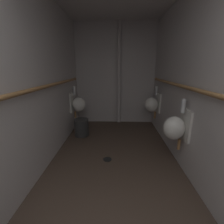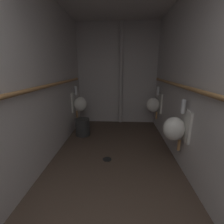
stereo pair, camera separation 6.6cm
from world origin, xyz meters
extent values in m
cube|color=#47382D|center=(0.00, 2.06, -0.04)|extent=(2.15, 4.25, 0.08)
cube|color=#BDB7B5|center=(-1.04, 2.06, 1.26)|extent=(0.06, 4.25, 2.52)
cube|color=#BDB7B5|center=(1.04, 2.06, 1.26)|extent=(0.06, 4.25, 2.52)
cube|color=#BDB7B5|center=(0.00, 4.16, 1.26)|extent=(2.15, 0.06, 2.52)
ellipsoid|color=silver|center=(-0.84, 3.54, 0.63)|extent=(0.30, 0.26, 0.34)
cube|color=silver|center=(-1.00, 3.54, 0.68)|extent=(0.03, 0.30, 0.44)
cylinder|color=silver|center=(-0.93, 3.54, 0.94)|extent=(0.06, 0.06, 0.16)
sphere|color=silver|center=(-0.93, 3.54, 1.02)|extent=(0.06, 0.06, 0.06)
cylinder|color=#9E7042|center=(-0.94, 3.54, 0.38)|extent=(0.04, 0.04, 0.16)
ellipsoid|color=silver|center=(0.84, 2.11, 0.63)|extent=(0.30, 0.26, 0.34)
cube|color=silver|center=(1.00, 2.11, 0.68)|extent=(0.03, 0.30, 0.44)
cylinder|color=silver|center=(0.93, 2.11, 0.94)|extent=(0.06, 0.06, 0.16)
sphere|color=silver|center=(0.93, 2.11, 1.02)|extent=(0.06, 0.06, 0.06)
cylinder|color=#9E7042|center=(0.94, 2.11, 0.38)|extent=(0.04, 0.04, 0.16)
ellipsoid|color=silver|center=(0.84, 3.56, 0.63)|extent=(0.30, 0.26, 0.34)
cube|color=silver|center=(1.00, 3.56, 0.68)|extent=(0.03, 0.30, 0.44)
cylinder|color=silver|center=(0.93, 3.56, 0.94)|extent=(0.06, 0.06, 0.16)
sphere|color=silver|center=(0.93, 3.56, 1.02)|extent=(0.06, 0.06, 0.06)
cylinder|color=#9E7042|center=(0.94, 3.56, 0.38)|extent=(0.04, 0.04, 0.16)
cylinder|color=#9E7042|center=(-0.95, 2.04, 1.20)|extent=(0.05, 3.39, 0.05)
sphere|color=#9E7042|center=(-0.95, 3.74, 1.20)|extent=(0.06, 0.06, 0.06)
cylinder|color=#9E7042|center=(0.95, 2.07, 1.20)|extent=(0.05, 3.38, 0.05)
sphere|color=#9E7042|center=(0.95, 3.76, 1.20)|extent=(0.06, 0.06, 0.06)
cylinder|color=#BDB7B5|center=(0.10, 4.05, 1.26)|extent=(0.09, 0.09, 2.47)
cylinder|color=black|center=(-0.11, 2.27, 0.00)|extent=(0.14, 0.14, 0.01)
cylinder|color=#2D2D2D|center=(-0.73, 3.20, 0.19)|extent=(0.31, 0.31, 0.37)
camera|label=1|loc=(0.03, 0.09, 1.44)|focal=24.48mm
camera|label=2|loc=(0.09, 0.09, 1.44)|focal=24.48mm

